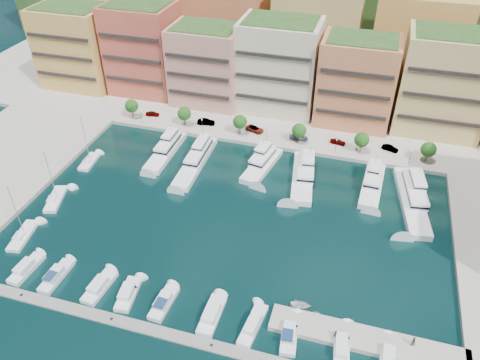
{
  "coord_description": "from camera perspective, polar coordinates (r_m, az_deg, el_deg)",
  "views": [
    {
      "loc": [
        23.09,
        -71.44,
        66.7
      ],
      "look_at": [
        -0.1,
        6.87,
        6.0
      ],
      "focal_mm": 35.0,
      "sensor_mm": 36.0,
      "label": 1
    }
  ],
  "objects": [
    {
      "name": "lamppost_4",
      "position": [
        121.06,
        20.09,
        2.87
      ],
      "size": [
        0.3,
        0.3,
        4.2
      ],
      "color": "black",
      "rests_on": "north_quay"
    },
    {
      "name": "finger_pier",
      "position": [
        83.31,
        15.16,
        -18.49
      ],
      "size": [
        32.0,
        5.0,
        2.0
      ],
      "primitive_type": "cube",
      "color": "#9E998E",
      "rests_on": "ground"
    },
    {
      "name": "backblock_0",
      "position": [
        172.69,
        -11.85,
        18.83
      ],
      "size": [
        26.0,
        18.0,
        30.0
      ],
      "primitive_type": "cube",
      "color": "beige",
      "rests_on": "north_quay"
    },
    {
      "name": "cruiser_5",
      "position": [
        83.24,
        -3.46,
        -16.11
      ],
      "size": [
        2.86,
        8.41,
        2.55
      ],
      "color": "white",
      "rests_on": "ground"
    },
    {
      "name": "yacht_5",
      "position": [
        113.41,
        15.87,
        -0.26
      ],
      "size": [
        5.22,
        17.64,
        7.3
      ],
      "color": "white",
      "rests_on": "ground"
    },
    {
      "name": "lamppost_1",
      "position": [
        127.19,
        -4.66,
        6.87
      ],
      "size": [
        0.3,
        0.3,
        4.2
      ],
      "color": "black",
      "rests_on": "north_quay"
    },
    {
      "name": "cruiser_3",
      "position": [
        88.2,
        -13.48,
        -13.38
      ],
      "size": [
        3.64,
        7.86,
        2.55
      ],
      "color": "white",
      "rests_on": "ground"
    },
    {
      "name": "lamppost_0",
      "position": [
        134.09,
        -11.95,
        7.82
      ],
      "size": [
        0.3,
        0.3,
        4.2
      ],
      "color": "black",
      "rests_on": "north_quay"
    },
    {
      "name": "cruiser_9",
      "position": [
        81.71,
        17.53,
        -20.06
      ],
      "size": [
        2.52,
        8.09,
        2.55
      ],
      "color": "white",
      "rests_on": "ground"
    },
    {
      "name": "tree_3",
      "position": [
        122.8,
        7.21,
        6.01
      ],
      "size": [
        3.8,
        3.8,
        5.65
      ],
      "color": "#473323",
      "rests_on": "north_quay"
    },
    {
      "name": "apartment_1",
      "position": [
        149.94,
        -11.69,
        15.44
      ],
      "size": [
        20.0,
        16.5,
        26.8
      ],
      "color": "#C15C40",
      "rests_on": "north_quay"
    },
    {
      "name": "apartment_0",
      "position": [
        159.79,
        -19.28,
        15.13
      ],
      "size": [
        22.0,
        16.5,
        24.8
      ],
      "color": "gold",
      "rests_on": "north_quay"
    },
    {
      "name": "tree_4",
      "position": [
        121.87,
        14.63,
        4.77
      ],
      "size": [
        3.8,
        3.8,
        5.65
      ],
      "color": "#473323",
      "rests_on": "north_quay"
    },
    {
      "name": "north_quay",
      "position": [
        150.96,
        6.09,
        10.19
      ],
      "size": [
        220.0,
        64.0,
        2.0
      ],
      "primitive_type": "cube",
      "color": "#9E998E",
      "rests_on": "ground"
    },
    {
      "name": "backblock_1",
      "position": [
        161.36,
        -1.8,
        18.29
      ],
      "size": [
        26.0,
        18.0,
        30.0
      ],
      "primitive_type": "cube",
      "color": "#D97851",
      "rests_on": "north_quay"
    },
    {
      "name": "tree_2",
      "position": [
        125.77,
        -0.0,
        7.11
      ],
      "size": [
        3.8,
        3.8,
        5.65
      ],
      "color": "#473323",
      "rests_on": "north_quay"
    },
    {
      "name": "car_4",
      "position": [
        125.65,
        11.84,
        4.61
      ],
      "size": [
        4.21,
        2.19,
        1.37
      ],
      "primitive_type": "imported",
      "rotation": [
        0.0,
        0.0,
        1.42
      ],
      "color": "gray",
      "rests_on": "north_quay"
    },
    {
      "name": "yacht_3",
      "position": [
        115.81,
        2.77,
        2.13
      ],
      "size": [
        7.33,
        16.76,
        7.3
      ],
      "color": "white",
      "rests_on": "ground"
    },
    {
      "name": "car_1",
      "position": [
        132.02,
        -4.17,
        7.07
      ],
      "size": [
        5.08,
        2.48,
        1.6
      ],
      "primitive_type": "imported",
      "rotation": [
        0.0,
        0.0,
        1.74
      ],
      "color": "gray",
      "rests_on": "north_quay"
    },
    {
      "name": "cruiser_8",
      "position": [
        81.12,
        12.25,
        -19.31
      ],
      "size": [
        3.4,
        9.07,
        2.55
      ],
      "color": "white",
      "rests_on": "ground"
    },
    {
      "name": "south_pontoon",
      "position": [
        82.75,
        -9.69,
        -17.88
      ],
      "size": [
        72.0,
        2.2,
        0.35
      ],
      "primitive_type": "cube",
      "color": "gray",
      "rests_on": "ground"
    },
    {
      "name": "car_0",
      "position": [
        138.5,
        -10.62,
        7.96
      ],
      "size": [
        4.17,
        2.29,
        1.34
      ],
      "primitive_type": "imported",
      "rotation": [
        0.0,
        0.0,
        1.76
      ],
      "color": "gray",
      "rests_on": "north_quay"
    },
    {
      "name": "sailboat_2",
      "position": [
        123.42,
        -17.9,
        2.1
      ],
      "size": [
        3.53,
        7.86,
        13.2
      ],
      "color": "white",
      "rests_on": "ground"
    },
    {
      "name": "car_3",
      "position": [
        125.85,
        7.18,
        5.22
      ],
      "size": [
        5.19,
        2.68,
        1.44
      ],
      "primitive_type": "imported",
      "rotation": [
        0.0,
        0.0,
        1.71
      ],
      "color": "gray",
      "rests_on": "north_quay"
    },
    {
      "name": "cruiser_0",
      "position": [
        98.56,
        -24.61,
        -9.81
      ],
      "size": [
        3.01,
        8.04,
        2.55
      ],
      "color": "white",
      "rests_on": "ground"
    },
    {
      "name": "yacht_6",
      "position": [
        111.66,
        20.23,
        -1.93
      ],
      "size": [
        8.44,
        24.57,
        7.3
      ],
      "color": "white",
      "rests_on": "ground"
    },
    {
      "name": "car_5",
      "position": [
        126.27,
        17.82,
        3.71
      ],
      "size": [
        4.41,
        2.7,
        1.37
      ],
      "primitive_type": "imported",
      "rotation": [
        0.0,
        0.0,
        1.25
      ],
      "color": "gray",
      "rests_on": "north_quay"
    },
    {
      "name": "yacht_2",
      "position": [
        117.64,
        -5.29,
        2.62
      ],
      "size": [
        4.72,
        22.76,
        7.3
      ],
      "color": "white",
      "rests_on": "ground"
    },
    {
      "name": "cruiser_6",
      "position": [
        81.89,
        1.56,
        -17.28
      ],
      "size": [
        3.35,
        9.09,
        2.55
      ],
      "color": "white",
      "rests_on": "ground"
    },
    {
      "name": "cruiser_1",
      "position": [
        94.98,
        -21.51,
        -10.86
      ],
      "size": [
        2.68,
        8.24,
        2.66
      ],
      "color": "white",
      "rests_on": "ground"
    },
    {
      "name": "apartment_4",
      "position": [
        132.89,
        14.01,
        11.6
      ],
      "size": [
        20.0,
        15.5,
        23.8
      ],
      "color": "#D97851",
      "rests_on": "north_quay"
    },
    {
      "name": "cruiser_2",
      "position": [
        90.62,
        -16.76,
        -12.38
      ],
      "size": [
        3.42,
        8.17,
        2.55
      ],
      "color": "white",
      "rests_on": "ground"
    },
    {
      "name": "tree_5",
      "position": [
        123.03,
        22.01,
        3.46
      ],
      "size": [
        3.8,
        3.8,
        5.65
      ],
      "color": "#473323",
      "rests_on": "north_quay"
    },
    {
      "name": "tender_0",
      "position": [
        85.23,
        7.41,
        -14.91
      ],
      "size": [
        4.0,
        3.1,
        0.76
      ],
      "primitive_type": "imported",
      "rotation": [
        0.0,
        0.0,
        1.71
      ],
      "color": "silver",
      "rests_on": "ground"
    },
    {
      "name": "backblock_2",
      "position": [
        155.08,
        9.3,
        17.08
      ],
      "size": [
        26.0,
        18.0,
        30.0
      ],
      "primitive_type": "cube",
      "color": "tan",
      "rests_on": "north_quay"
    },
    {
      "name": "cruiser_4",
      "position": [
        85.69,
        -9.29,
        -14.58
      ],
      "size": [
        2.99,
        7.79,
        2.66
      ],
      "color": "white",
      "rests_on": "ground"
    },
    {
      "name": "apartment_5",
      "position": [
        135.41,
        23.57,
        10.79
      ],
      "size": [
        22.0,
        16.5,
        26.8
      ],
      "color": "tan",
      "rests_on": "north_quay"
    },
    {
      "name": "yacht_4",
      "position": [
        112.81,
        7.71,
        0.68
      ],
      "size": [
        7.6,
        20.79,
        7.3
      ],
      "color": "white",
      "rests_on": "ground"
    },
    {
      "name": "lamppost_2",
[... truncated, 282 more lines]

